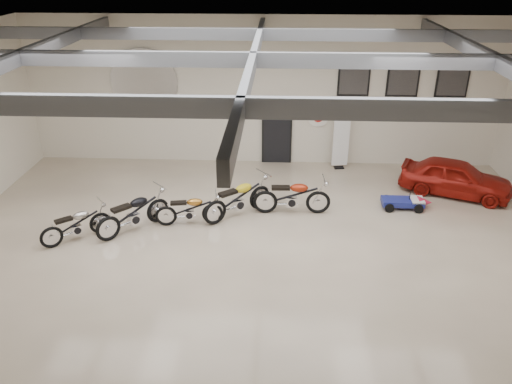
{
  "coord_description": "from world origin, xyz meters",
  "views": [
    {
      "loc": [
        0.56,
        -10.54,
        6.81
      ],
      "look_at": [
        0.0,
        1.2,
        1.1
      ],
      "focal_mm": 35.0,
      "sensor_mm": 36.0,
      "label": 1
    }
  ],
  "objects_px": {
    "motorcycle_silver": "(76,224)",
    "go_kart": "(407,200)",
    "motorcycle_yellow": "(238,198)",
    "motorcycle_black": "(133,212)",
    "motorcycle_gold": "(189,209)",
    "motorcycle_red": "(292,196)",
    "banner_stand": "(341,141)",
    "vintage_car": "(456,177)"
  },
  "relations": [
    {
      "from": "motorcycle_yellow",
      "to": "vintage_car",
      "type": "distance_m",
      "value": 6.77
    },
    {
      "from": "motorcycle_gold",
      "to": "go_kart",
      "type": "relative_size",
      "value": 1.22
    },
    {
      "from": "banner_stand",
      "to": "motorcycle_black",
      "type": "distance_m",
      "value": 7.5
    },
    {
      "from": "motorcycle_silver",
      "to": "motorcycle_yellow",
      "type": "distance_m",
      "value": 4.34
    },
    {
      "from": "banner_stand",
      "to": "motorcycle_silver",
      "type": "bearing_deg",
      "value": -153.47
    },
    {
      "from": "motorcycle_yellow",
      "to": "go_kart",
      "type": "relative_size",
      "value": 1.49
    },
    {
      "from": "motorcycle_silver",
      "to": "motorcycle_black",
      "type": "xyz_separation_m",
      "value": [
        1.36,
        0.54,
        0.08
      ]
    },
    {
      "from": "motorcycle_silver",
      "to": "motorcycle_black",
      "type": "distance_m",
      "value": 1.47
    },
    {
      "from": "motorcycle_silver",
      "to": "go_kart",
      "type": "bearing_deg",
      "value": -25.1
    },
    {
      "from": "vintage_car",
      "to": "motorcycle_yellow",
      "type": "bearing_deg",
      "value": 126.92
    },
    {
      "from": "motorcycle_yellow",
      "to": "motorcycle_silver",
      "type": "bearing_deg",
      "value": 160.61
    },
    {
      "from": "motorcycle_red",
      "to": "go_kart",
      "type": "distance_m",
      "value": 3.41
    },
    {
      "from": "motorcycle_black",
      "to": "vintage_car",
      "type": "bearing_deg",
      "value": -28.47
    },
    {
      "from": "motorcycle_gold",
      "to": "banner_stand",
      "type": "bearing_deg",
      "value": 33.33
    },
    {
      "from": "banner_stand",
      "to": "motorcycle_yellow",
      "type": "xyz_separation_m",
      "value": [
        -3.22,
        -3.61,
        -0.44
      ]
    },
    {
      "from": "motorcycle_yellow",
      "to": "motorcycle_red",
      "type": "relative_size",
      "value": 1.02
    },
    {
      "from": "vintage_car",
      "to": "motorcycle_black",
      "type": "bearing_deg",
      "value": 128.27
    },
    {
      "from": "motorcycle_black",
      "to": "go_kart",
      "type": "bearing_deg",
      "value": -32.4
    },
    {
      "from": "banner_stand",
      "to": "motorcycle_yellow",
      "type": "distance_m",
      "value": 4.85
    },
    {
      "from": "motorcycle_yellow",
      "to": "go_kart",
      "type": "bearing_deg",
      "value": -31.33
    },
    {
      "from": "motorcycle_silver",
      "to": "motorcycle_yellow",
      "type": "bearing_deg",
      "value": -18.74
    },
    {
      "from": "motorcycle_yellow",
      "to": "vintage_car",
      "type": "bearing_deg",
      "value": -24.61
    },
    {
      "from": "go_kart",
      "to": "motorcycle_red",
      "type": "bearing_deg",
      "value": -171.52
    },
    {
      "from": "motorcycle_gold",
      "to": "motorcycle_yellow",
      "type": "height_order",
      "value": "motorcycle_yellow"
    },
    {
      "from": "motorcycle_red",
      "to": "go_kart",
      "type": "relative_size",
      "value": 1.46
    },
    {
      "from": "motorcycle_silver",
      "to": "motorcycle_gold",
      "type": "distance_m",
      "value": 2.94
    },
    {
      "from": "motorcycle_gold",
      "to": "motorcycle_red",
      "type": "height_order",
      "value": "motorcycle_red"
    },
    {
      "from": "motorcycle_gold",
      "to": "motorcycle_red",
      "type": "bearing_deg",
      "value": 6.29
    },
    {
      "from": "banner_stand",
      "to": "vintage_car",
      "type": "relative_size",
      "value": 0.62
    },
    {
      "from": "motorcycle_red",
      "to": "motorcycle_black",
      "type": "bearing_deg",
      "value": -166.07
    },
    {
      "from": "motorcycle_yellow",
      "to": "motorcycle_red",
      "type": "height_order",
      "value": "motorcycle_yellow"
    },
    {
      "from": "banner_stand",
      "to": "vintage_car",
      "type": "xyz_separation_m",
      "value": [
        3.32,
        -1.87,
        -0.45
      ]
    },
    {
      "from": "motorcycle_red",
      "to": "vintage_car",
      "type": "height_order",
      "value": "motorcycle_red"
    },
    {
      "from": "motorcycle_yellow",
      "to": "vintage_car",
      "type": "height_order",
      "value": "motorcycle_yellow"
    },
    {
      "from": "motorcycle_yellow",
      "to": "vintage_car",
      "type": "xyz_separation_m",
      "value": [
        6.54,
        1.74,
        -0.01
      ]
    },
    {
      "from": "motorcycle_red",
      "to": "banner_stand",
      "type": "bearing_deg",
      "value": 61.23
    },
    {
      "from": "motorcycle_gold",
      "to": "go_kart",
      "type": "xyz_separation_m",
      "value": [
        6.18,
        1.24,
        -0.2
      ]
    },
    {
      "from": "motorcycle_black",
      "to": "vintage_car",
      "type": "relative_size",
      "value": 0.65
    },
    {
      "from": "go_kart",
      "to": "motorcycle_silver",
      "type": "bearing_deg",
      "value": -165.51
    },
    {
      "from": "motorcycle_yellow",
      "to": "go_kart",
      "type": "distance_m",
      "value": 4.94
    },
    {
      "from": "motorcycle_black",
      "to": "motorcycle_gold",
      "type": "height_order",
      "value": "motorcycle_black"
    },
    {
      "from": "motorcycle_yellow",
      "to": "vintage_car",
      "type": "relative_size",
      "value": 0.67
    }
  ]
}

